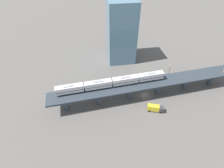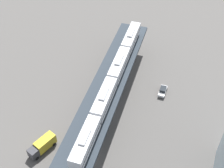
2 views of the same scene
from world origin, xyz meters
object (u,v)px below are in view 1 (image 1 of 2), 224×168
at_px(subway_train, 112,82).
at_px(street_car_silver, 88,85).
at_px(street_car_blue, 189,74).
at_px(delivery_truck, 155,108).
at_px(street_lamp, 169,69).
at_px(office_tower, 121,32).

xyz_separation_m(subway_train, street_car_silver, (-10.98, -11.03, -9.61)).
relative_size(street_car_silver, street_car_blue, 0.95).
distance_m(subway_train, delivery_truck, 22.63).
xyz_separation_m(street_car_silver, street_car_blue, (-0.97, 57.41, 0.00)).
distance_m(street_car_blue, street_lamp, 12.40).
relative_size(street_car_silver, office_tower, 0.12).
bearing_deg(street_lamp, office_tower, -133.08).
xyz_separation_m(street_car_blue, delivery_truck, (22.39, -28.32, 0.82)).
relative_size(subway_train, street_lamp, 7.18).
xyz_separation_m(delivery_truck, street_lamp, (-24.44, 16.51, 2.35)).
height_order(subway_train, street_car_blue, subway_train).
distance_m(subway_train, street_lamp, 37.85).
xyz_separation_m(street_car_blue, street_lamp, (-2.05, -11.81, 3.17)).
relative_size(street_car_silver, delivery_truck, 0.59).
bearing_deg(street_car_blue, street_lamp, -99.84).
relative_size(street_car_blue, delivery_truck, 0.63).
relative_size(subway_train, office_tower, 1.38).
height_order(delivery_truck, street_lamp, street_lamp).
distance_m(subway_train, office_tower, 38.46).
height_order(subway_train, delivery_truck, subway_train).
relative_size(subway_train, street_car_silver, 11.13).
relative_size(street_car_blue, street_lamp, 0.68).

